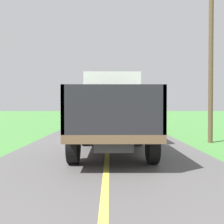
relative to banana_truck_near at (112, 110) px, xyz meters
The scene contains 3 objects.
banana_truck_near is the anchor object (origin of this frame).
banana_truck_far 9.44m from the banana_truck_near, 88.55° to the left, with size 2.38×5.81×2.80m.
utility_pole_roadside 5.45m from the banana_truck_near, 26.77° to the left, with size 1.65×0.20×7.15m.
Camera 1 is at (0.09, 2.79, 1.59)m, focal length 42.27 mm.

